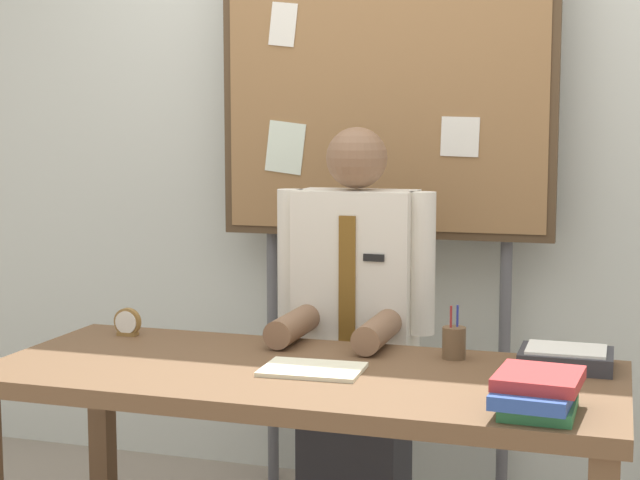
# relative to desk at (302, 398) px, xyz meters

# --- Properties ---
(back_wall) EXTENTS (6.40, 0.08, 2.70)m
(back_wall) POSITION_rel_desk_xyz_m (0.00, 1.17, 0.70)
(back_wall) COLOR silver
(back_wall) RESTS_ON ground_plane
(desk) EXTENTS (1.80, 0.76, 0.74)m
(desk) POSITION_rel_desk_xyz_m (0.00, 0.00, 0.00)
(desk) COLOR brown
(desk) RESTS_ON ground_plane
(person) EXTENTS (0.55, 0.56, 1.42)m
(person) POSITION_rel_desk_xyz_m (0.00, 0.57, 0.01)
(person) COLOR #2D2D33
(person) RESTS_ON ground_plane
(bulletin_board) EXTENTS (1.26, 0.09, 2.17)m
(bulletin_board) POSITION_rel_desk_xyz_m (-0.00, 0.96, 0.91)
(bulletin_board) COLOR #4C3823
(bulletin_board) RESTS_ON ground_plane
(book_stack) EXTENTS (0.21, 0.27, 0.10)m
(book_stack) POSITION_rel_desk_xyz_m (0.68, -0.23, 0.13)
(book_stack) COLOR #337F47
(book_stack) RESTS_ON desk
(open_notebook) EXTENTS (0.29, 0.21, 0.01)m
(open_notebook) POSITION_rel_desk_xyz_m (0.04, -0.02, 0.09)
(open_notebook) COLOR #F4EFCC
(open_notebook) RESTS_ON desk
(desk_clock) EXTENTS (0.09, 0.04, 0.09)m
(desk_clock) POSITION_rel_desk_xyz_m (-0.69, 0.25, 0.13)
(desk_clock) COLOR olive
(desk_clock) RESTS_ON desk
(pen_holder) EXTENTS (0.07, 0.07, 0.16)m
(pen_holder) POSITION_rel_desk_xyz_m (0.39, 0.25, 0.13)
(pen_holder) COLOR brown
(pen_holder) RESTS_ON desk
(paper_tray) EXTENTS (0.26, 0.20, 0.06)m
(paper_tray) POSITION_rel_desk_xyz_m (0.72, 0.24, 0.11)
(paper_tray) COLOR #333338
(paper_tray) RESTS_ON desk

